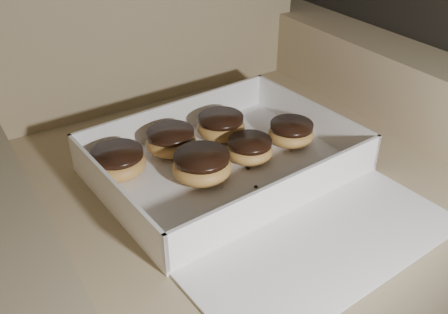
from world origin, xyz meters
name	(u,v)px	position (x,y,z in m)	size (l,w,h in m)	color
armchair	(205,198)	(0.47, -0.22, 0.30)	(0.92, 0.78, 0.96)	#978460
bakery_box	(242,175)	(0.47, -0.35, 0.44)	(0.46, 0.53, 0.07)	white
donut_a	(291,133)	(0.61, -0.31, 0.46)	(0.09, 0.09, 0.04)	gold
donut_b	(202,166)	(0.41, -0.32, 0.47)	(0.10, 0.10, 0.05)	gold
donut_c	(250,149)	(0.51, -0.32, 0.46)	(0.08, 0.08, 0.04)	gold
donut_d	(118,162)	(0.29, -0.24, 0.46)	(0.10, 0.10, 0.05)	gold
donut_e	(221,126)	(0.51, -0.22, 0.46)	(0.09, 0.09, 0.05)	gold
donut_f	(171,141)	(0.40, -0.22, 0.46)	(0.09, 0.09, 0.05)	gold
crumb_a	(312,189)	(0.54, -0.45, 0.44)	(0.01, 0.01, 0.00)	black
crumb_b	(256,187)	(0.47, -0.39, 0.44)	(0.01, 0.01, 0.00)	black
crumb_c	(248,168)	(0.49, -0.34, 0.44)	(0.01, 0.01, 0.00)	black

